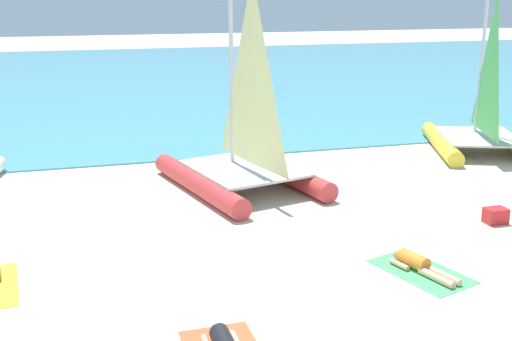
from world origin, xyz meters
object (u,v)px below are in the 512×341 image
(sailboat_red, at_px, (243,155))
(sailboat_yellow, at_px, (480,126))
(towel_right, at_px, (421,271))
(sunbather_right, at_px, (419,264))
(cooler_box, at_px, (496,216))

(sailboat_red, xyz_separation_m, sailboat_yellow, (8.48, 1.71, -0.06))
(towel_right, distance_m, sunbather_right, 0.14)
(sailboat_red, relative_size, towel_right, 3.28)
(sailboat_yellow, height_order, sunbather_right, sailboat_yellow)
(sailboat_yellow, bearing_deg, cooler_box, -101.07)
(sailboat_red, xyz_separation_m, towel_right, (1.95, -6.03, -0.92))
(sailboat_red, height_order, cooler_box, sailboat_red)
(sailboat_yellow, distance_m, sunbather_right, 10.12)
(sailboat_red, height_order, sailboat_yellow, sailboat_red)
(sailboat_red, distance_m, cooler_box, 6.49)
(towel_right, bearing_deg, sailboat_yellow, 49.83)
(towel_right, bearing_deg, cooler_box, 32.22)
(towel_right, relative_size, cooler_box, 3.80)
(sailboat_red, bearing_deg, cooler_box, -54.31)
(towel_right, relative_size, sunbather_right, 1.23)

